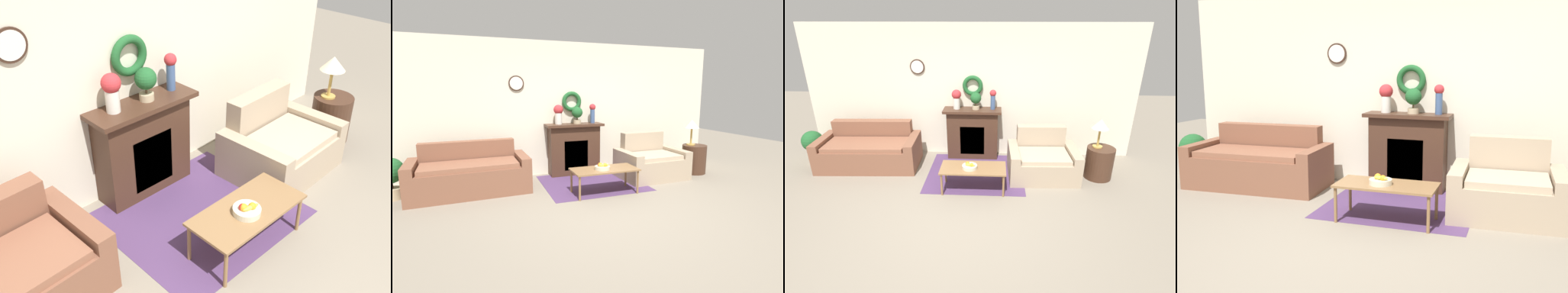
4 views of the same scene
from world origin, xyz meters
TOP-DOWN VIEW (x-y plane):
  - ground_plane at (0.00, 0.00)m, footprint 16.00×16.00m
  - floor_rug at (0.17, 1.57)m, footprint 1.82×1.62m
  - wall_back at (-0.00, 2.54)m, footprint 6.80×0.15m
  - fireplace at (0.07, 2.34)m, footprint 1.18×0.41m
  - couch_left at (-1.97, 1.82)m, footprint 1.97×1.01m
  - loveseat_right at (1.43, 1.56)m, footprint 1.28×0.98m
  - coffee_table at (0.17, 0.98)m, footprint 1.12×0.52m
  - fruit_bowl at (0.11, 0.94)m, footprint 0.26×0.26m
  - side_table_by_loveseat at (2.48, 1.53)m, footprint 0.50×0.50m
  - table_lamp at (2.42, 1.58)m, footprint 0.31×0.31m
  - vase_on_mantel_left at (-0.25, 2.34)m, footprint 0.19×0.19m
  - vase_on_mantel_right at (0.48, 2.34)m, footprint 0.13×0.13m
  - potted_plant_on_mantel at (0.14, 2.32)m, footprint 0.22×0.22m

SIDE VIEW (x-z plane):
  - ground_plane at x=0.00m, z-range 0.00..0.00m
  - floor_rug at x=0.17m, z-range 0.00..0.01m
  - side_table_by_loveseat at x=2.48m, z-range 0.00..0.60m
  - loveseat_right at x=1.43m, z-range -0.14..0.74m
  - couch_left at x=-1.97m, z-range -0.11..0.74m
  - coffee_table at x=0.17m, z-range 0.17..0.60m
  - fruit_bowl at x=0.11m, z-range 0.41..0.53m
  - fireplace at x=0.07m, z-range 0.01..1.06m
  - table_lamp at x=2.42m, z-range 0.75..1.28m
  - potted_plant_on_mantel at x=0.14m, z-range 1.09..1.44m
  - vase_on_mantel_left at x=-0.25m, z-range 1.09..1.48m
  - vase_on_mantel_right at x=0.48m, z-range 1.09..1.49m
  - wall_back at x=0.00m, z-range 0.00..2.70m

